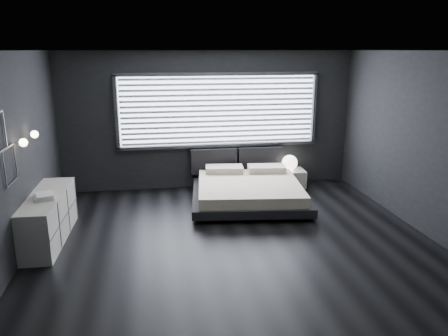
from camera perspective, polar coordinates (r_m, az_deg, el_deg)
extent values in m
plane|color=black|center=(6.80, 1.19, -9.21)|extent=(6.00, 6.00, 0.00)
plane|color=silver|center=(6.19, 1.34, 15.10)|extent=(6.00, 6.00, 0.00)
cube|color=black|center=(9.02, -2.00, 6.20)|extent=(6.00, 0.04, 2.80)
cube|color=black|center=(3.80, 9.03, -6.79)|extent=(6.00, 0.04, 2.80)
cube|color=black|center=(6.51, -25.66, 1.17)|extent=(0.04, 5.50, 2.80)
cube|color=black|center=(7.50, 24.44, 3.00)|extent=(0.04, 5.50, 2.80)
cube|color=white|center=(9.00, -0.72, 7.54)|extent=(4.00, 0.02, 1.38)
cube|color=#47474C|center=(8.89, -13.90, 7.01)|extent=(0.06, 0.08, 1.48)
cube|color=#47474C|center=(9.49, 11.68, 7.63)|extent=(0.06, 0.08, 1.48)
cube|color=#47474C|center=(8.90, -0.70, 12.18)|extent=(4.14, 0.08, 0.06)
cube|color=#47474C|center=(9.09, -0.67, 2.95)|extent=(4.14, 0.08, 0.06)
cube|color=silver|center=(8.94, -0.66, 7.49)|extent=(3.94, 0.03, 1.32)
cube|color=black|center=(9.09, -1.34, 0.94)|extent=(0.96, 0.16, 0.52)
cube|color=black|center=(9.28, 4.79, 1.18)|extent=(0.96, 0.16, 0.52)
cylinder|color=silver|center=(6.50, -25.33, 3.01)|extent=(0.10, 0.02, 0.02)
sphere|color=#FFE5B7|center=(6.48, -24.73, 3.04)|extent=(0.11, 0.11, 0.11)
cylinder|color=silver|center=(7.07, -24.07, 4.02)|extent=(0.10, 0.02, 0.02)
sphere|color=#FFE5B7|center=(7.05, -23.52, 4.06)|extent=(0.11, 0.11, 0.11)
cube|color=#47474C|center=(5.94, -27.08, 1.97)|extent=(0.01, 0.46, 0.02)
cube|color=#47474C|center=(6.12, -26.71, 4.55)|extent=(0.01, 0.02, 0.46)
cube|color=#47474C|center=(6.18, -26.40, 2.40)|extent=(0.01, 0.46, 0.02)
cube|color=#47474C|center=(6.29, -25.91, -1.69)|extent=(0.01, 0.46, 0.02)
cube|color=#47474C|center=(6.44, -25.60, 0.86)|extent=(0.01, 0.02, 0.46)
cube|color=#47474C|center=(6.02, -26.75, -0.21)|extent=(0.01, 0.02, 0.46)
cube|color=black|center=(7.46, -3.07, -6.64)|extent=(0.13, 0.13, 0.08)
cube|color=black|center=(7.66, 10.69, -6.30)|extent=(0.13, 0.13, 0.08)
cube|color=black|center=(8.98, -3.03, -2.80)|extent=(0.13, 0.13, 0.08)
cube|color=black|center=(9.15, 8.40, -2.60)|extent=(0.13, 0.13, 0.08)
cube|color=black|center=(8.22, 3.28, -3.69)|extent=(2.32, 2.23, 0.15)
cube|color=beige|center=(8.16, 3.29, -2.55)|extent=(2.07, 2.07, 0.19)
cube|color=beige|center=(8.80, 0.03, -0.14)|extent=(0.79, 0.48, 0.12)
cube|color=beige|center=(8.88, 5.57, -0.07)|extent=(0.79, 0.48, 0.12)
cube|color=beige|center=(9.38, 8.57, -1.28)|extent=(0.63, 0.54, 0.35)
sphere|color=white|center=(9.26, 8.57, 0.69)|extent=(0.32, 0.32, 0.32)
cube|color=beige|center=(7.15, -22.05, -6.00)|extent=(0.57, 1.83, 0.72)
cube|color=#47474C|center=(7.08, -20.04, -5.98)|extent=(0.07, 1.79, 0.70)
cube|color=silver|center=(6.87, -22.45, -3.49)|extent=(0.35, 0.41, 0.04)
cube|color=silver|center=(6.84, -22.44, -3.25)|extent=(0.32, 0.37, 0.03)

